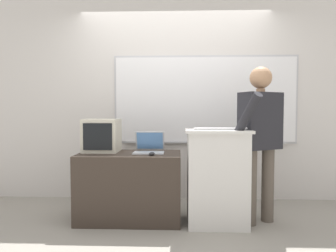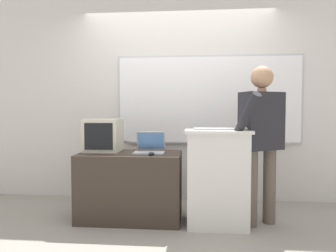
{
  "view_description": "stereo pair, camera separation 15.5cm",
  "coord_description": "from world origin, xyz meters",
  "views": [
    {
      "loc": [
        0.05,
        -2.8,
        1.18
      ],
      "look_at": [
        -0.06,
        0.35,
        1.03
      ],
      "focal_mm": 32.0,
      "sensor_mm": 36.0,
      "label": 1
    },
    {
      "loc": [
        0.21,
        -2.79,
        1.18
      ],
      "look_at": [
        -0.06,
        0.35,
        1.03
      ],
      "focal_mm": 32.0,
      "sensor_mm": 36.0,
      "label": 2
    }
  ],
  "objects": [
    {
      "name": "side_desk",
      "position": [
        -0.48,
        0.41,
        0.36
      ],
      "size": [
        1.1,
        0.59,
        0.73
      ],
      "color": "#382D26",
      "rests_on": "ground_plane"
    },
    {
      "name": "crt_monitor",
      "position": [
        -0.81,
        0.51,
        0.91
      ],
      "size": [
        0.38,
        0.36,
        0.37
      ],
      "color": "beige",
      "rests_on": "side_desk"
    },
    {
      "name": "person_presenter",
      "position": [
        0.9,
        0.35,
        0.95
      ],
      "size": [
        0.6,
        0.68,
        1.64
      ],
      "rotation": [
        0.0,
        0.0,
        0.47
      ],
      "color": "brown",
      "rests_on": "ground_plane"
    },
    {
      "name": "laptop",
      "position": [
        -0.27,
        0.46,
        0.8
      ],
      "size": [
        0.33,
        0.3,
        0.23
      ],
      "color": "#B7BABF",
      "rests_on": "side_desk"
    },
    {
      "name": "ground_plane",
      "position": [
        0.0,
        0.0,
        0.0
      ],
      "size": [
        30.0,
        30.0,
        0.0
      ],
      "primitive_type": "plane",
      "color": "gray"
    },
    {
      "name": "lectern_podium",
      "position": [
        0.45,
        0.31,
        0.5
      ],
      "size": [
        0.66,
        0.49,
        0.99
      ],
      "color": "silver",
      "rests_on": "ground_plane"
    },
    {
      "name": "computer_mouse_by_keyboard",
      "position": [
        0.73,
        0.25,
        1.01
      ],
      "size": [
        0.06,
        0.1,
        0.03
      ],
      "color": "#BCBCC1",
      "rests_on": "lectern_podium"
    },
    {
      "name": "back_wall",
      "position": [
        0.02,
        1.26,
        1.4
      ],
      "size": [
        6.4,
        0.17,
        2.81
      ],
      "color": "silver",
      "rests_on": "ground_plane"
    },
    {
      "name": "computer_mouse_by_laptop",
      "position": [
        -0.22,
        0.24,
        0.75
      ],
      "size": [
        0.06,
        0.1,
        0.03
      ],
      "color": "black",
      "rests_on": "side_desk"
    },
    {
      "name": "wireless_keyboard",
      "position": [
        0.44,
        0.24,
        1.0
      ],
      "size": [
        0.46,
        0.14,
        0.02
      ],
      "color": "silver",
      "rests_on": "lectern_podium"
    }
  ]
}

